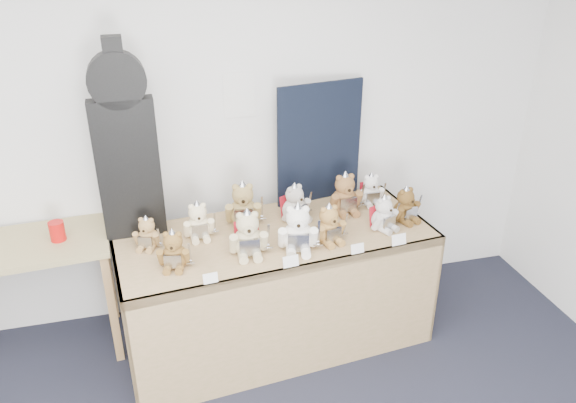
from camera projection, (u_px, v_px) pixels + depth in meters
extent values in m
plane|color=white|center=(120.00, 137.00, 3.58)|extent=(6.00, 0.00, 6.00)
cube|color=white|center=(239.00, 95.00, 3.66)|extent=(0.21, 0.00, 0.30)
cube|color=olive|center=(275.00, 237.00, 3.55)|extent=(2.05, 1.02, 0.06)
cube|color=olive|center=(298.00, 324.00, 3.38)|extent=(1.97, 0.22, 0.82)
cube|color=olive|center=(124.00, 320.00, 3.41)|extent=(0.10, 0.82, 0.82)
cube|color=olive|center=(404.00, 260.00, 4.02)|extent=(0.10, 0.82, 0.82)
cube|color=#9D8654|center=(23.00, 247.00, 3.41)|extent=(1.04, 0.63, 0.04)
cube|color=#A47F47|center=(113.00, 309.00, 3.53)|extent=(0.05, 0.05, 0.79)
cube|color=#A47F47|center=(108.00, 270.00, 3.93)|extent=(0.05, 0.05, 0.79)
cube|color=black|center=(129.00, 170.00, 3.35)|extent=(0.37, 0.12, 0.87)
cylinder|color=black|center=(117.00, 80.00, 3.11)|extent=(0.33, 0.12, 0.32)
cube|color=black|center=(113.00, 56.00, 3.05)|extent=(0.11, 0.10, 0.22)
cube|color=black|center=(320.00, 143.00, 3.80)|extent=(0.62, 0.13, 0.83)
cylinder|color=red|center=(57.00, 231.00, 3.42)|extent=(0.09, 0.09, 0.12)
ellipsoid|color=brown|center=(174.00, 256.00, 3.17)|extent=(0.17, 0.16, 0.15)
sphere|color=brown|center=(173.00, 241.00, 3.12)|extent=(0.11, 0.11, 0.11)
cylinder|color=brown|center=(172.00, 247.00, 3.08)|extent=(0.05, 0.03, 0.05)
sphere|color=black|center=(171.00, 248.00, 3.07)|extent=(0.02, 0.02, 0.02)
sphere|color=brown|center=(166.00, 235.00, 3.10)|extent=(0.03, 0.03, 0.03)
sphere|color=brown|center=(179.00, 234.00, 3.10)|extent=(0.03, 0.03, 0.03)
cylinder|color=brown|center=(161.00, 257.00, 3.14)|extent=(0.06, 0.09, 0.11)
cylinder|color=brown|center=(187.00, 257.00, 3.15)|extent=(0.06, 0.09, 0.11)
cylinder|color=brown|center=(168.00, 268.00, 3.14)|extent=(0.06, 0.10, 0.04)
cylinder|color=brown|center=(180.00, 268.00, 3.14)|extent=(0.06, 0.10, 0.04)
cube|color=silver|center=(173.00, 261.00, 3.11)|extent=(0.10, 0.04, 0.08)
cone|color=silver|center=(172.00, 234.00, 3.10)|extent=(0.09, 0.09, 0.07)
cube|color=silver|center=(190.00, 254.00, 3.13)|extent=(0.02, 0.04, 0.16)
cube|color=silver|center=(191.00, 263.00, 3.16)|extent=(0.04, 0.02, 0.01)
ellipsoid|color=#CABB8E|center=(248.00, 242.00, 3.28)|extent=(0.19, 0.17, 0.18)
sphere|color=#CABB8E|center=(247.00, 223.00, 3.23)|extent=(0.13, 0.13, 0.13)
cylinder|color=#CABB8E|center=(249.00, 230.00, 3.18)|extent=(0.06, 0.03, 0.06)
sphere|color=black|center=(249.00, 231.00, 3.17)|extent=(0.02, 0.02, 0.02)
sphere|color=#CABB8E|center=(240.00, 216.00, 3.20)|extent=(0.04, 0.04, 0.04)
sphere|color=#CABB8E|center=(255.00, 215.00, 3.21)|extent=(0.04, 0.04, 0.04)
cylinder|color=#CABB8E|center=(234.00, 244.00, 3.25)|extent=(0.06, 0.10, 0.14)
cylinder|color=#CABB8E|center=(263.00, 241.00, 3.28)|extent=(0.06, 0.10, 0.14)
cylinder|color=#CABB8E|center=(243.00, 256.00, 3.24)|extent=(0.06, 0.12, 0.05)
cylinder|color=#CABB8E|center=(257.00, 254.00, 3.26)|extent=(0.06, 0.12, 0.05)
cube|color=silver|center=(250.00, 247.00, 3.22)|extent=(0.12, 0.03, 0.10)
cone|color=silver|center=(247.00, 215.00, 3.21)|extent=(0.11, 0.11, 0.09)
cube|color=silver|center=(268.00, 237.00, 3.26)|extent=(0.02, 0.05, 0.19)
cube|color=silver|center=(268.00, 248.00, 3.29)|extent=(0.06, 0.01, 0.01)
cube|color=maroon|center=(247.00, 234.00, 3.34)|extent=(0.15, 0.04, 0.16)
ellipsoid|color=white|center=(298.00, 237.00, 3.33)|extent=(0.22, 0.20, 0.19)
sphere|color=white|center=(298.00, 218.00, 3.27)|extent=(0.14, 0.14, 0.14)
cylinder|color=white|center=(298.00, 224.00, 3.22)|extent=(0.06, 0.04, 0.06)
sphere|color=black|center=(299.00, 226.00, 3.21)|extent=(0.02, 0.02, 0.02)
sphere|color=white|center=(290.00, 210.00, 3.25)|extent=(0.04, 0.04, 0.04)
sphere|color=white|center=(306.00, 209.00, 3.25)|extent=(0.04, 0.04, 0.04)
cylinder|color=white|center=(283.00, 238.00, 3.30)|extent=(0.07, 0.11, 0.14)
cylinder|color=white|center=(313.00, 237.00, 3.31)|extent=(0.07, 0.11, 0.14)
cylinder|color=white|center=(291.00, 251.00, 3.29)|extent=(0.08, 0.13, 0.06)
cylinder|color=white|center=(306.00, 250.00, 3.30)|extent=(0.08, 0.13, 0.06)
cube|color=silver|center=(298.00, 242.00, 3.26)|extent=(0.13, 0.05, 0.11)
cone|color=silver|center=(298.00, 209.00, 3.25)|extent=(0.12, 0.12, 0.09)
cube|color=silver|center=(318.00, 234.00, 3.28)|extent=(0.02, 0.05, 0.20)
cube|color=silver|center=(318.00, 245.00, 3.32)|extent=(0.06, 0.02, 0.01)
ellipsoid|color=#A1753D|center=(328.00, 231.00, 3.42)|extent=(0.18, 0.17, 0.16)
sphere|color=#A1753D|center=(329.00, 216.00, 3.37)|extent=(0.12, 0.12, 0.12)
cylinder|color=#A1753D|center=(333.00, 220.00, 3.34)|extent=(0.05, 0.04, 0.05)
sphere|color=black|center=(335.00, 222.00, 3.32)|extent=(0.02, 0.02, 0.02)
sphere|color=#A1753D|center=(324.00, 210.00, 3.34)|extent=(0.04, 0.04, 0.04)
sphere|color=#A1753D|center=(335.00, 207.00, 3.37)|extent=(0.04, 0.04, 0.04)
cylinder|color=#A1753D|center=(319.00, 234.00, 3.37)|extent=(0.06, 0.10, 0.12)
cylinder|color=#A1753D|center=(341.00, 228.00, 3.43)|extent=(0.06, 0.10, 0.12)
cylinder|color=#A1753D|center=(328.00, 243.00, 3.38)|extent=(0.07, 0.11, 0.05)
cylinder|color=#A1753D|center=(338.00, 240.00, 3.41)|extent=(0.07, 0.11, 0.05)
cube|color=silver|center=(334.00, 235.00, 3.37)|extent=(0.10, 0.04, 0.09)
cone|color=silver|center=(329.00, 208.00, 3.35)|extent=(0.10, 0.10, 0.08)
cube|color=silver|center=(345.00, 225.00, 3.42)|extent=(0.02, 0.04, 0.17)
cube|color=silver|center=(345.00, 234.00, 3.45)|extent=(0.05, 0.02, 0.01)
ellipsoid|color=silver|center=(383.00, 220.00, 3.56)|extent=(0.19, 0.17, 0.15)
sphere|color=silver|center=(384.00, 206.00, 3.52)|extent=(0.11, 0.11, 0.11)
cylinder|color=silver|center=(389.00, 210.00, 3.49)|extent=(0.05, 0.04, 0.05)
sphere|color=black|center=(391.00, 210.00, 3.48)|extent=(0.02, 0.02, 0.02)
sphere|color=silver|center=(380.00, 201.00, 3.48)|extent=(0.03, 0.03, 0.03)
sphere|color=silver|center=(388.00, 198.00, 3.52)|extent=(0.03, 0.03, 0.03)
cylinder|color=silver|center=(377.00, 223.00, 3.51)|extent=(0.07, 0.09, 0.11)
cylinder|color=silver|center=(392.00, 216.00, 3.59)|extent=(0.07, 0.09, 0.11)
cylinder|color=silver|center=(385.00, 230.00, 3.53)|extent=(0.08, 0.11, 0.04)
cylinder|color=silver|center=(392.00, 227.00, 3.56)|extent=(0.08, 0.11, 0.04)
cube|color=silver|center=(389.00, 223.00, 3.52)|extent=(0.09, 0.05, 0.08)
cone|color=silver|center=(384.00, 199.00, 3.50)|extent=(0.09, 0.09, 0.07)
cube|color=silver|center=(396.00, 213.00, 3.58)|extent=(0.03, 0.04, 0.16)
cube|color=silver|center=(396.00, 221.00, 3.61)|extent=(0.04, 0.02, 0.01)
cube|color=maroon|center=(376.00, 215.00, 3.60)|extent=(0.12, 0.07, 0.13)
ellipsoid|color=brown|center=(404.00, 211.00, 3.66)|extent=(0.19, 0.17, 0.15)
sphere|color=brown|center=(406.00, 197.00, 3.62)|extent=(0.11, 0.11, 0.11)
cylinder|color=brown|center=(411.00, 201.00, 3.58)|extent=(0.05, 0.04, 0.05)
sphere|color=black|center=(413.00, 202.00, 3.57)|extent=(0.02, 0.02, 0.02)
sphere|color=brown|center=(402.00, 192.00, 3.58)|extent=(0.04, 0.04, 0.04)
sphere|color=brown|center=(411.00, 190.00, 3.62)|extent=(0.04, 0.04, 0.04)
cylinder|color=brown|center=(398.00, 214.00, 3.61)|extent=(0.07, 0.09, 0.12)
cylinder|color=brown|center=(415.00, 209.00, 3.68)|extent=(0.07, 0.09, 0.12)
cylinder|color=brown|center=(406.00, 222.00, 3.62)|extent=(0.08, 0.11, 0.05)
cylinder|color=brown|center=(413.00, 219.00, 3.66)|extent=(0.08, 0.11, 0.05)
cube|color=silver|center=(411.00, 214.00, 3.62)|extent=(0.10, 0.05, 0.08)
cone|color=silver|center=(406.00, 190.00, 3.60)|extent=(0.10, 0.10, 0.07)
cube|color=silver|center=(419.00, 205.00, 3.67)|extent=(0.02, 0.04, 0.16)
cube|color=silver|center=(418.00, 213.00, 3.70)|extent=(0.05, 0.02, 0.01)
ellipsoid|color=beige|center=(199.00, 227.00, 3.47)|extent=(0.16, 0.13, 0.15)
sphere|color=beige|center=(198.00, 213.00, 3.42)|extent=(0.11, 0.11, 0.11)
cylinder|color=beige|center=(199.00, 217.00, 3.39)|extent=(0.05, 0.03, 0.05)
sphere|color=black|center=(199.00, 219.00, 3.37)|extent=(0.02, 0.02, 0.02)
sphere|color=beige|center=(191.00, 207.00, 3.39)|extent=(0.04, 0.04, 0.04)
sphere|color=beige|center=(203.00, 205.00, 3.41)|extent=(0.04, 0.04, 0.04)
cylinder|color=beige|center=(187.00, 229.00, 3.43)|extent=(0.05, 0.09, 0.12)
cylinder|color=beige|center=(211.00, 226.00, 3.47)|extent=(0.05, 0.09, 0.12)
cylinder|color=beige|center=(195.00, 238.00, 3.43)|extent=(0.05, 0.10, 0.05)
cylinder|color=beige|center=(206.00, 237.00, 3.45)|extent=(0.05, 0.10, 0.05)
cube|color=silver|center=(200.00, 231.00, 3.41)|extent=(0.10, 0.02, 0.08)
cone|color=silver|center=(197.00, 206.00, 3.40)|extent=(0.10, 0.10, 0.07)
cube|color=silver|center=(215.00, 223.00, 3.45)|extent=(0.01, 0.04, 0.16)
cube|color=silver|center=(215.00, 232.00, 3.48)|extent=(0.05, 0.01, 0.01)
ellipsoid|color=tan|center=(243.00, 212.00, 3.62)|extent=(0.21, 0.18, 0.19)
sphere|color=tan|center=(243.00, 195.00, 3.56)|extent=(0.14, 0.14, 0.14)
cylinder|color=tan|center=(243.00, 200.00, 3.52)|extent=(0.06, 0.04, 0.06)
sphere|color=black|center=(243.00, 202.00, 3.50)|extent=(0.02, 0.02, 0.02)
sphere|color=tan|center=(235.00, 187.00, 3.54)|extent=(0.04, 0.04, 0.04)
sphere|color=tan|center=(249.00, 187.00, 3.54)|extent=(0.04, 0.04, 0.04)
cylinder|color=tan|center=(230.00, 213.00, 3.59)|extent=(0.07, 0.11, 0.14)
cylinder|color=tan|center=(257.00, 212.00, 3.60)|extent=(0.07, 0.11, 0.14)
cylinder|color=tan|center=(238.00, 225.00, 3.58)|extent=(0.07, 0.13, 0.06)
cylinder|color=tan|center=(251.00, 224.00, 3.59)|extent=(0.07, 0.13, 0.06)
cube|color=silver|center=(244.00, 217.00, 3.55)|extent=(0.12, 0.04, 0.10)
cone|color=silver|center=(242.00, 186.00, 3.54)|extent=(0.12, 0.12, 0.09)
cube|color=silver|center=(262.00, 209.00, 3.58)|extent=(0.02, 0.05, 0.20)
cube|color=silver|center=(262.00, 219.00, 3.61)|extent=(0.06, 0.02, 0.01)
ellipsoid|color=beige|center=(294.00, 210.00, 3.67)|extent=(0.21, 0.20, 0.16)
sphere|color=beige|center=(295.00, 195.00, 3.62)|extent=(0.12, 0.12, 0.12)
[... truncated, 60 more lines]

